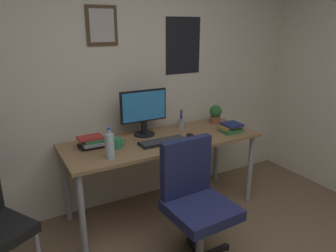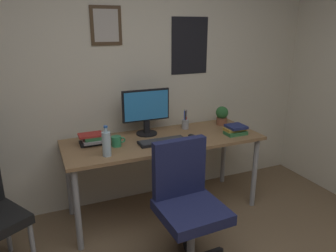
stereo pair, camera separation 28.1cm
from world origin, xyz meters
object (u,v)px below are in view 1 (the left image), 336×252
(monitor, at_px, (144,111))
(book_stack_left, at_px, (92,142))
(water_bottle, at_px, (110,146))
(pen_cup, at_px, (181,123))
(office_chair, at_px, (195,197))
(book_stack_right, at_px, (231,128))
(coffee_mug_near, at_px, (117,143))
(potted_plant, at_px, (215,113))
(keyboard, at_px, (163,142))
(computer_mouse, at_px, (191,136))

(monitor, height_order, book_stack_left, monitor)
(water_bottle, xyz_separation_m, book_stack_left, (-0.06, 0.31, -0.06))
(pen_cup, bearing_deg, office_chair, -115.29)
(pen_cup, xyz_separation_m, book_stack_right, (0.37, -0.34, -0.01))
(coffee_mug_near, bearing_deg, potted_plant, 9.08)
(keyboard, height_order, potted_plant, potted_plant)
(computer_mouse, height_order, potted_plant, potted_plant)
(keyboard, distance_m, coffee_mug_near, 0.40)
(pen_cup, distance_m, book_stack_right, 0.50)
(coffee_mug_near, bearing_deg, monitor, 30.33)
(computer_mouse, height_order, pen_cup, pen_cup)
(computer_mouse, bearing_deg, office_chair, -120.12)
(water_bottle, relative_size, pen_cup, 1.26)
(office_chair, height_order, keyboard, office_chair)
(office_chair, distance_m, book_stack_right, 1.01)
(monitor, xyz_separation_m, keyboard, (0.05, -0.28, -0.23))
(pen_cup, bearing_deg, keyboard, -142.14)
(coffee_mug_near, relative_size, book_stack_left, 0.58)
(coffee_mug_near, distance_m, potted_plant, 1.20)
(keyboard, height_order, water_bottle, water_bottle)
(monitor, bearing_deg, pen_cup, 0.51)
(water_bottle, bearing_deg, office_chair, -47.68)
(potted_plant, height_order, book_stack_left, potted_plant)
(keyboard, xyz_separation_m, pen_cup, (0.37, 0.29, 0.04))
(coffee_mug_near, bearing_deg, pen_cup, 15.15)
(coffee_mug_near, height_order, pen_cup, pen_cup)
(monitor, xyz_separation_m, water_bottle, (-0.47, -0.38, -0.13))
(office_chair, xyz_separation_m, pen_cup, (0.42, 0.90, 0.27))
(office_chair, height_order, computer_mouse, office_chair)
(coffee_mug_near, height_order, book_stack_right, coffee_mug_near)
(monitor, height_order, computer_mouse, monitor)
(computer_mouse, distance_m, coffee_mug_near, 0.70)
(monitor, relative_size, keyboard, 1.07)
(book_stack_right, bearing_deg, computer_mouse, 172.65)
(water_bottle, bearing_deg, computer_mouse, 7.26)
(water_bottle, distance_m, coffee_mug_near, 0.23)
(potted_plant, bearing_deg, monitor, 179.02)
(office_chair, relative_size, monitor, 2.07)
(pen_cup, bearing_deg, computer_mouse, -103.45)
(water_bottle, bearing_deg, book_stack_left, 100.76)
(pen_cup, xyz_separation_m, book_stack_left, (-0.95, -0.08, -0.01))
(computer_mouse, distance_m, book_stack_right, 0.44)
(book_stack_left, bearing_deg, computer_mouse, -13.18)
(water_bottle, distance_m, potted_plant, 1.36)
(potted_plant, bearing_deg, keyboard, -161.17)
(office_chair, height_order, pen_cup, office_chair)
(potted_plant, bearing_deg, coffee_mug_near, -170.92)
(office_chair, xyz_separation_m, coffee_mug_near, (-0.34, 0.69, 0.26))
(office_chair, height_order, book_stack_left, office_chair)
(office_chair, height_order, book_stack_right, office_chair)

